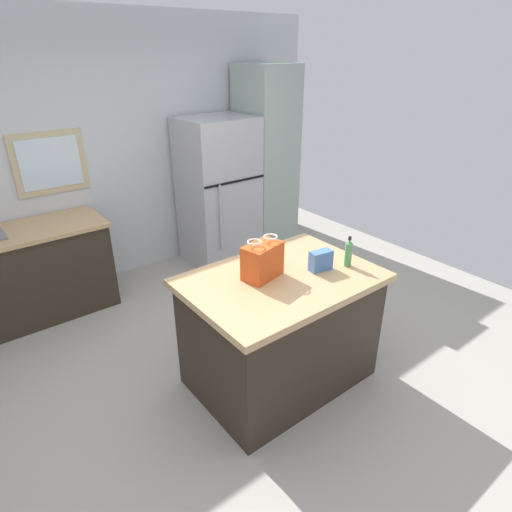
{
  "coord_description": "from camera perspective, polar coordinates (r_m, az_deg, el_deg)",
  "views": [
    {
      "loc": [
        -1.59,
        -2.21,
        2.4
      ],
      "look_at": [
        0.21,
        0.1,
        0.97
      ],
      "focal_mm": 30.1,
      "sensor_mm": 36.0,
      "label": 1
    }
  ],
  "objects": [
    {
      "name": "kitchen_island",
      "position": [
        3.32,
        3.23,
        -9.7
      ],
      "size": [
        1.38,
        0.97,
        0.92
      ],
      "color": "#33281E",
      "rests_on": "ground"
    },
    {
      "name": "refrigerator",
      "position": [
        5.16,
        -4.99,
        8.47
      ],
      "size": [
        0.81,
        0.73,
        1.72
      ],
      "color": "#B7B7BC",
      "rests_on": "ground"
    },
    {
      "name": "small_box",
      "position": [
        3.17,
        8.59,
        -0.59
      ],
      "size": [
        0.18,
        0.11,
        0.15
      ],
      "primitive_type": "cube",
      "rotation": [
        0.0,
        0.0,
        -0.16
      ],
      "color": "#4775B7",
      "rests_on": "kitchen_island"
    },
    {
      "name": "tall_cabinet",
      "position": [
        5.5,
        1.3,
        12.52
      ],
      "size": [
        0.58,
        0.65,
        2.25
      ],
      "color": "#9EB2A8",
      "rests_on": "ground"
    },
    {
      "name": "ground",
      "position": [
        3.63,
        -1.72,
        -15.48
      ],
      "size": [
        6.28,
        6.28,
        0.0
      ],
      "primitive_type": "plane",
      "color": "#ADA89E"
    },
    {
      "name": "bottle",
      "position": [
        3.25,
        12.18,
        0.41
      ],
      "size": [
        0.05,
        0.05,
        0.24
      ],
      "color": "#4C9956",
      "rests_on": "kitchen_island"
    },
    {
      "name": "shopping_bag",
      "position": [
        3.01,
        0.85,
        -0.61
      ],
      "size": [
        0.32,
        0.23,
        0.3
      ],
      "color": "#DB511E",
      "rests_on": "kitchen_island"
    },
    {
      "name": "sink_counter",
      "position": [
        4.63,
        -28.82,
        -2.32
      ],
      "size": [
        1.63,
        0.66,
        1.09
      ],
      "color": "#33281E",
      "rests_on": "ground"
    },
    {
      "name": "back_wall",
      "position": [
        4.94,
        -18.94,
        12.75
      ],
      "size": [
        5.24,
        0.13,
        2.77
      ],
      "color": "silver",
      "rests_on": "ground"
    }
  ]
}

